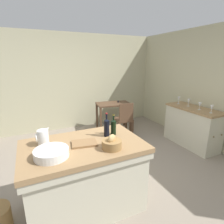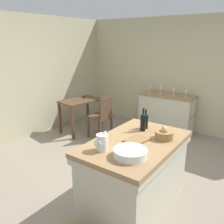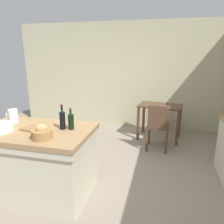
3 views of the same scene
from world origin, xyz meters
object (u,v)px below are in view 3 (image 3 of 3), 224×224
object	(u,v)px
wine_bottle_amber	(62,119)
writing_desk	(160,111)
pitcher	(13,116)
bread_basket	(42,133)
island_table	(37,159)
wine_bottle_dark	(71,121)
wooden_chair	(158,126)
cutting_board	(34,129)

from	to	relation	value
wine_bottle_amber	writing_desk	bearing A→B (deg)	62.44
pitcher	wine_bottle_amber	xyz separation A→B (m)	(0.79, -0.08, 0.03)
wine_bottle_amber	bread_basket	bearing A→B (deg)	-104.00
island_table	wine_bottle_dark	world-z (taller)	wine_bottle_dark
wooden_chair	cutting_board	world-z (taller)	cutting_board
cutting_board	wine_bottle_dark	world-z (taller)	wine_bottle_dark
wooden_chair	bread_basket	distance (m)	2.37
cutting_board	wine_bottle_dark	bearing A→B (deg)	15.28
pitcher	bread_basket	bearing A→B (deg)	-31.29
island_table	cutting_board	size ratio (longest dim) A/B	4.92
writing_desk	wine_bottle_amber	size ratio (longest dim) A/B	3.01
wooden_chair	wine_bottle_dark	bearing A→B (deg)	-123.26
bread_basket	wooden_chair	bearing A→B (deg)	57.64
wooden_chair	wine_bottle_dark	distance (m)	1.98
writing_desk	wooden_chair	xyz separation A→B (m)	(-0.02, -0.64, -0.13)
writing_desk	wine_bottle_dark	xyz separation A→B (m)	(-1.07, -2.24, 0.38)
pitcher	island_table	bearing A→B (deg)	-22.24
writing_desk	bread_basket	bearing A→B (deg)	-115.90
island_table	writing_desk	distance (m)	2.81
cutting_board	wine_bottle_dark	xyz separation A→B (m)	(0.45, 0.12, 0.10)
wine_bottle_amber	pitcher	bearing A→B (deg)	174.04
pitcher	cutting_board	world-z (taller)	pitcher
writing_desk	wine_bottle_amber	xyz separation A→B (m)	(-1.18, -2.25, 0.40)
wine_bottle_dark	wine_bottle_amber	xyz separation A→B (m)	(-0.11, -0.02, 0.02)
cutting_board	writing_desk	bearing A→B (deg)	57.25
wine_bottle_dark	cutting_board	bearing A→B (deg)	-164.72
pitcher	wine_bottle_dark	xyz separation A→B (m)	(0.90, -0.07, 0.02)
wooden_chair	island_table	bearing A→B (deg)	-131.36
island_table	wooden_chair	world-z (taller)	wooden_chair
cutting_board	bread_basket	bearing A→B (deg)	-43.11
wine_bottle_dark	wooden_chair	bearing A→B (deg)	56.74
island_table	wine_bottle_amber	bearing A→B (deg)	15.38
island_table	writing_desk	world-z (taller)	island_table
bread_basket	wine_bottle_dark	bearing A→B (deg)	61.84
wine_bottle_dark	writing_desk	bearing A→B (deg)	64.47
island_table	bread_basket	world-z (taller)	bread_basket
wooden_chair	wine_bottle_dark	size ratio (longest dim) A/B	3.25
pitcher	bread_basket	size ratio (longest dim) A/B	1.00
pitcher	cutting_board	distance (m)	0.49
island_table	cutting_board	distance (m)	0.43
island_table	pitcher	world-z (taller)	pitcher
island_table	bread_basket	xyz separation A→B (m)	(0.27, -0.25, 0.48)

